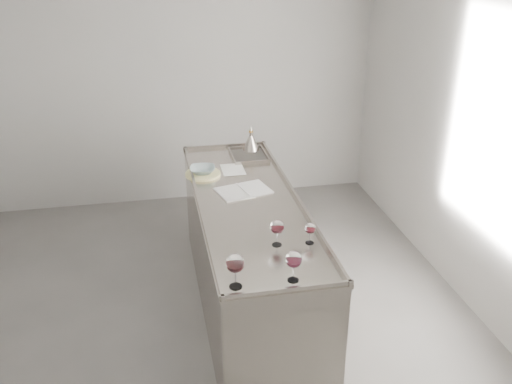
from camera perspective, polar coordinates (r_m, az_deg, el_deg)
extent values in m
cube|color=#565350|center=(4.44, -6.52, -14.32)|extent=(4.50, 5.00, 0.02)
cube|color=#A5A2A0|center=(6.13, -9.40, 11.39)|extent=(4.50, 0.02, 2.80)
cube|color=#A5A2A0|center=(4.46, 22.90, 4.73)|extent=(0.02, 5.00, 2.80)
cube|color=gray|center=(4.47, -0.74, -6.53)|extent=(0.75, 2.40, 0.92)
cube|color=gray|center=(4.24, -0.77, -1.09)|extent=(0.77, 2.42, 0.02)
cube|color=gray|center=(3.22, 3.18, -9.74)|extent=(0.77, 0.02, 0.03)
cube|color=gray|center=(5.32, -3.14, 4.63)|extent=(0.77, 0.02, 0.03)
cube|color=gray|center=(4.19, -5.69, -1.20)|extent=(0.02, 2.42, 0.03)
cube|color=gray|center=(4.31, 4.00, -0.37)|extent=(0.02, 2.42, 0.03)
cube|color=#595654|center=(5.10, -0.74, 3.54)|extent=(0.30, 0.38, 0.01)
cylinder|color=white|center=(3.27, -2.05, -9.40)|extent=(0.07, 0.07, 0.00)
cylinder|color=white|center=(3.24, -2.06, -8.63)|extent=(0.01, 0.01, 0.10)
ellipsoid|color=white|center=(3.19, -2.09, -7.14)|extent=(0.11, 0.11, 0.11)
cylinder|color=#330709|center=(3.20, -2.08, -7.51)|extent=(0.08, 0.08, 0.02)
cylinder|color=white|center=(3.67, 2.10, -5.27)|extent=(0.06, 0.06, 0.00)
cylinder|color=white|center=(3.65, 2.11, -4.66)|extent=(0.01, 0.01, 0.09)
ellipsoid|color=white|center=(3.61, 2.13, -3.51)|extent=(0.09, 0.09, 0.09)
cylinder|color=#38070D|center=(3.62, 2.13, -3.79)|extent=(0.06, 0.06, 0.02)
cylinder|color=white|center=(3.33, 3.73, -8.76)|extent=(0.07, 0.07, 0.00)
cylinder|color=white|center=(3.30, 3.75, -8.07)|extent=(0.01, 0.01, 0.09)
ellipsoid|color=white|center=(3.26, 3.80, -6.75)|extent=(0.10, 0.10, 0.10)
cylinder|color=#340713|center=(3.27, 3.79, -7.07)|extent=(0.07, 0.07, 0.02)
cylinder|color=white|center=(3.71, 5.38, -5.05)|extent=(0.06, 0.06, 0.00)
cylinder|color=white|center=(3.69, 5.40, -4.55)|extent=(0.01, 0.01, 0.07)
ellipsoid|color=white|center=(3.66, 5.44, -3.64)|extent=(0.07, 0.07, 0.07)
cylinder|color=#3B080D|center=(3.66, 5.43, -3.86)|extent=(0.05, 0.05, 0.02)
cube|color=silver|center=(4.37, -2.46, -0.09)|extent=(0.25, 0.31, 0.01)
cube|color=silver|center=(4.44, -0.09, 0.39)|extent=(0.25, 0.31, 0.01)
cylinder|color=white|center=(4.40, -1.27, 0.22)|extent=(0.08, 0.27, 0.01)
cube|color=white|center=(4.38, -1.67, -0.04)|extent=(0.22, 0.28, 0.00)
cube|color=silver|center=(4.80, -2.32, 2.27)|extent=(0.19, 0.27, 0.00)
cylinder|color=beige|center=(4.72, -5.34, 1.81)|extent=(0.37, 0.37, 0.02)
imported|color=#8EA3A6|center=(4.70, -5.36, 2.21)|extent=(0.23, 0.23, 0.05)
cone|color=#AEA49B|center=(5.23, -0.51, 4.93)|extent=(0.16, 0.16, 0.13)
cylinder|color=#AEA49B|center=(5.20, -0.51, 5.80)|extent=(0.03, 0.03, 0.03)
cylinder|color=#B17831|center=(5.19, -0.51, 6.06)|extent=(0.04, 0.04, 0.02)
cone|color=#AEA49B|center=(5.19, -0.51, 6.38)|extent=(0.03, 0.03, 0.04)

